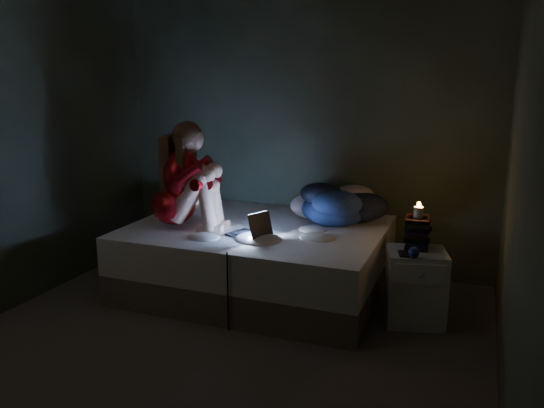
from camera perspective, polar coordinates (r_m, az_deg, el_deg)
The scene contains 13 objects.
floor at distance 3.86m, azimuth -6.27°, elevation -14.97°, with size 3.60×3.80×0.02m, color #494240.
wall_back at distance 5.20m, azimuth 3.14°, elevation 7.57°, with size 3.60×0.02×2.60m, color #2C3023.
wall_right at distance 3.06m, azimuth 24.80°, elevation 2.43°, with size 0.02×3.80×2.60m, color #2C3023.
bed at distance 4.71m, azimuth -1.51°, elevation -5.67°, with size 2.08×1.56×0.57m, color beige, non-canonical shape.
pillow at distance 5.20m, azimuth -8.42°, elevation -0.03°, with size 0.41×0.29×0.12m, color white.
woman at distance 4.56m, azimuth -10.30°, elevation 3.01°, with size 0.55×0.36×0.89m, color maroon, non-canonical shape.
laptop at distance 4.29m, azimuth -2.50°, elevation -1.96°, with size 0.32×0.23×0.23m, color black, non-canonical shape.
clothes_pile at distance 4.70m, azimuth 6.49°, elevation 0.19°, with size 0.61×0.49×0.37m, color navy, non-canonical shape.
nightstand at distance 4.25m, azimuth 14.71°, elevation -8.34°, with size 0.42×0.37×0.56m, color silver.
book_stack at distance 4.20m, azimuth 14.89°, elevation -2.84°, with size 0.19×0.25×0.24m, color black, non-canonical shape.
candle at distance 4.16m, azimuth 15.03°, elevation -0.70°, with size 0.07×0.07×0.08m, color beige.
phone at distance 4.08m, azimuth 13.23°, elevation -4.92°, with size 0.07×0.14×0.01m, color black.
blue_orb at distance 4.00m, azimuth 13.99°, elevation -4.82°, with size 0.08×0.08×0.08m, color navy.
Camera 1 is at (1.60, -3.01, 1.81)m, focal length 36.14 mm.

